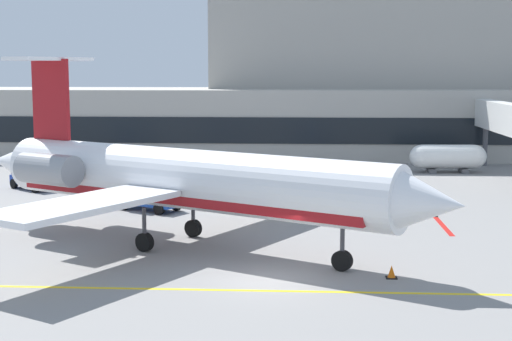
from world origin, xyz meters
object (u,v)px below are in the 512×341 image
at_px(regional_jet, 179,179).
at_px(fuel_tank, 448,157).
at_px(baggage_tug, 144,195).
at_px(belt_loader, 32,175).
at_px(pushback_tractor, 316,180).

height_order(regional_jet, fuel_tank, regional_jet).
height_order(baggage_tug, belt_loader, belt_loader).
bearing_deg(fuel_tank, regional_jet, -123.38).
distance_m(regional_jet, pushback_tractor, 18.18).
distance_m(pushback_tractor, belt_loader, 20.66).
bearing_deg(regional_jet, fuel_tank, 56.62).
bearing_deg(pushback_tractor, regional_jet, -113.14).
bearing_deg(pushback_tractor, baggage_tug, -146.75).
bearing_deg(fuel_tank, baggage_tug, -140.28).
height_order(regional_jet, belt_loader, regional_jet).
distance_m(belt_loader, fuel_tank, 33.53).
xyz_separation_m(regional_jet, fuel_tank, (18.30, 27.78, -2.01)).
xyz_separation_m(pushback_tractor, fuel_tank, (11.22, 11.21, 0.40)).
bearing_deg(regional_jet, belt_loader, 128.00).
bearing_deg(baggage_tug, fuel_tank, 39.72).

